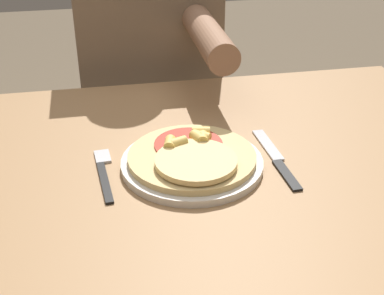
{
  "coord_description": "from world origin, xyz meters",
  "views": [
    {
      "loc": [
        -0.12,
        -0.82,
        1.29
      ],
      "look_at": [
        0.04,
        -0.01,
        0.81
      ],
      "focal_mm": 50.0,
      "sensor_mm": 36.0,
      "label": 1
    }
  ],
  "objects_px": {
    "plate": "(192,163)",
    "knife": "(277,159)",
    "fork": "(104,171)",
    "person_diner": "(150,79)",
    "pizza": "(193,156)",
    "dining_table": "(173,218)"
  },
  "relations": [
    {
      "from": "fork",
      "to": "person_diner",
      "type": "height_order",
      "value": "person_diner"
    },
    {
      "from": "person_diner",
      "to": "dining_table",
      "type": "bearing_deg",
      "value": -92.77
    },
    {
      "from": "fork",
      "to": "person_diner",
      "type": "xyz_separation_m",
      "value": [
        0.15,
        0.57,
        -0.07
      ]
    },
    {
      "from": "pizza",
      "to": "knife",
      "type": "xyz_separation_m",
      "value": [
        0.16,
        -0.0,
        -0.02
      ]
    },
    {
      "from": "dining_table",
      "to": "plate",
      "type": "bearing_deg",
      "value": -11.72
    },
    {
      "from": "plate",
      "to": "knife",
      "type": "relative_size",
      "value": 1.17
    },
    {
      "from": "dining_table",
      "to": "pizza",
      "type": "distance_m",
      "value": 0.15
    },
    {
      "from": "fork",
      "to": "person_diner",
      "type": "distance_m",
      "value": 0.6
    },
    {
      "from": "fork",
      "to": "dining_table",
      "type": "bearing_deg",
      "value": -1.05
    },
    {
      "from": "dining_table",
      "to": "fork",
      "type": "bearing_deg",
      "value": 178.95
    },
    {
      "from": "pizza",
      "to": "fork",
      "type": "distance_m",
      "value": 0.16
    },
    {
      "from": "plate",
      "to": "knife",
      "type": "distance_m",
      "value": 0.16
    },
    {
      "from": "plate",
      "to": "fork",
      "type": "bearing_deg",
      "value": 176.47
    },
    {
      "from": "pizza",
      "to": "fork",
      "type": "bearing_deg",
      "value": 175.24
    },
    {
      "from": "plate",
      "to": "fork",
      "type": "xyz_separation_m",
      "value": [
        -0.16,
        0.01,
        -0.0
      ]
    },
    {
      "from": "person_diner",
      "to": "plate",
      "type": "bearing_deg",
      "value": -89.15
    },
    {
      "from": "knife",
      "to": "person_diner",
      "type": "distance_m",
      "value": 0.62
    },
    {
      "from": "plate",
      "to": "pizza",
      "type": "distance_m",
      "value": 0.02
    },
    {
      "from": "plate",
      "to": "fork",
      "type": "distance_m",
      "value": 0.16
    },
    {
      "from": "fork",
      "to": "person_diner",
      "type": "relative_size",
      "value": 0.14
    },
    {
      "from": "dining_table",
      "to": "person_diner",
      "type": "xyz_separation_m",
      "value": [
        0.03,
        0.57,
        0.05
      ]
    },
    {
      "from": "dining_table",
      "to": "plate",
      "type": "relative_size",
      "value": 4.81
    }
  ]
}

